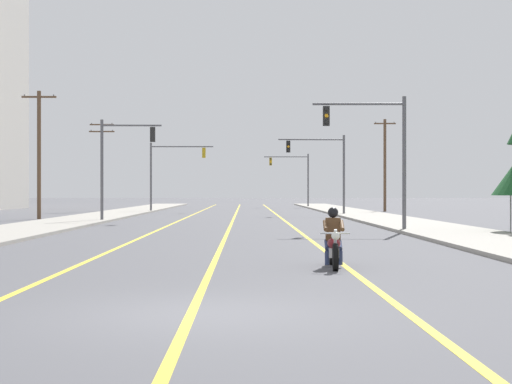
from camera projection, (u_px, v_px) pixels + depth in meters
ground_plane at (199, 314)px, 11.49m from camera, size 400.00×400.00×0.00m
lane_stripe_center at (235, 216)px, 56.48m from camera, size 0.16×100.00×0.01m
lane_stripe_left at (189, 216)px, 56.44m from camera, size 0.16×100.00×0.01m
lane_stripe_right at (279, 216)px, 56.53m from camera, size 0.16×100.00×0.01m
sidewalk_kerb_right at (378, 218)px, 51.61m from camera, size 4.40×110.00×0.14m
sidewalk_kerb_left at (92, 218)px, 51.36m from camera, size 4.40×110.00×0.14m
motorcycle_with_rider at (333, 243)px, 18.49m from camera, size 0.70×2.19×1.46m
traffic_signal_near_right at (378, 143)px, 34.81m from camera, size 4.29×0.37×6.20m
traffic_signal_near_left at (119, 156)px, 46.11m from camera, size 3.70×0.37×6.20m
traffic_signal_mid_right at (325, 162)px, 58.72m from camera, size 5.17×0.48×6.20m
traffic_signal_mid_left at (169, 166)px, 67.97m from camera, size 5.66×0.37×6.20m
traffic_signal_far_right at (295, 172)px, 87.98m from camera, size 5.19×0.37×6.20m
utility_pole_left_near at (39, 152)px, 50.65m from camera, size 2.30×0.26×8.54m
utility_pole_right_far at (385, 163)px, 69.72m from camera, size 1.99×0.26×8.47m
utility_pole_left_far at (102, 162)px, 71.37m from camera, size 2.38×0.26×8.51m
street_sign at (511, 199)px, 33.31m from camera, size 0.44×0.07×2.40m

